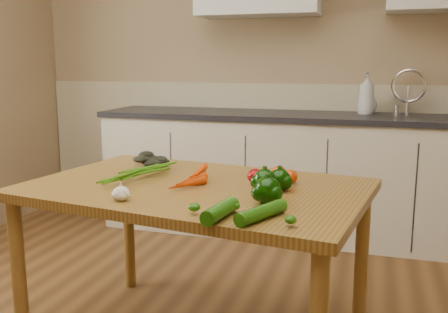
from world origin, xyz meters
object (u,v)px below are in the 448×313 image
object	(u,v)px
leafy_greens	(151,156)
zucchini_b	(220,211)
table	(196,204)
garlic_bulb	(121,194)
zucchini_a	(261,212)
pepper_a	(265,181)
soap_bottle_a	(367,93)
tomato_a	(256,176)
soap_bottle_b	(365,102)
soap_bottle_c	(367,101)
pepper_c	(268,191)
carrot_bunch	(177,174)
tomato_b	(278,173)
pepper_b	(280,180)
tomato_c	(290,177)

from	to	relation	value
leafy_greens	zucchini_b	world-z (taller)	leafy_greens
table	garlic_bulb	bearing A→B (deg)	-112.04
zucchini_a	leafy_greens	bearing A→B (deg)	136.29
leafy_greens	pepper_a	bearing A→B (deg)	-27.29
soap_bottle_a	tomato_a	bearing A→B (deg)	-94.11
tomato_a	leafy_greens	bearing A→B (deg)	160.22
garlic_bulb	pepper_a	xyz separation A→B (m)	(0.49, 0.28, 0.02)
soap_bottle_b	pepper_a	size ratio (longest dim) A/B	1.85
soap_bottle_c	pepper_c	size ratio (longest dim) A/B	1.78
soap_bottle_c	leafy_greens	bearing A→B (deg)	-72.50
carrot_bunch	zucchini_a	size ratio (longest dim) A/B	1.13
soap_bottle_c	garlic_bulb	world-z (taller)	soap_bottle_c
soap_bottle_b	tomato_a	bearing A→B (deg)	-177.78
soap_bottle_b	zucchini_a	world-z (taller)	soap_bottle_b
soap_bottle_c	zucchini_a	bearing A→B (deg)	-46.27
tomato_b	zucchini_a	xyz separation A→B (m)	(0.05, -0.57, -0.01)
pepper_a	tomato_b	world-z (taller)	pepper_a
soap_bottle_c	pepper_b	xyz separation A→B (m)	(-0.29, -1.80, -0.19)
soap_bottle_c	tomato_c	size ratio (longest dim) A/B	2.68
table	tomato_c	distance (m)	0.42
leafy_greens	table	bearing A→B (deg)	-41.10
soap_bottle_b	pepper_b	bearing A→B (deg)	-173.41
soap_bottle_c	zucchini_a	distance (m)	2.22
soap_bottle_a	carrot_bunch	bearing A→B (deg)	-103.48
tomato_b	tomato_c	world-z (taller)	tomato_b
pepper_b	tomato_b	world-z (taller)	pepper_b
carrot_bunch	tomato_a	world-z (taller)	carrot_bunch
tomato_a	tomato_b	xyz separation A→B (m)	(0.08, 0.10, -0.00)
garlic_bulb	carrot_bunch	bearing A→B (deg)	75.46
table	soap_bottle_c	xyz separation A→B (m)	(0.65, 1.81, 0.32)
tomato_b	zucchini_b	world-z (taller)	tomato_b
leafy_greens	zucchini_b	xyz separation A→B (m)	(0.58, -0.72, -0.02)
soap_bottle_c	pepper_c	distance (m)	2.04
soap_bottle_b	leafy_greens	xyz separation A→B (m)	(-0.98, -1.48, -0.19)
soap_bottle_c	carrot_bunch	world-z (taller)	soap_bottle_c
zucchini_b	garlic_bulb	bearing A→B (deg)	166.50
tomato_c	carrot_bunch	bearing A→B (deg)	-166.53
tomato_b	zucchini_b	size ratio (longest dim) A/B	0.35
leafy_greens	garlic_bulb	xyz separation A→B (m)	(0.16, -0.61, -0.02)
garlic_bulb	tomato_c	distance (m)	0.72
tomato_b	pepper_b	bearing A→B (deg)	-77.81
soap_bottle_a	pepper_c	size ratio (longest dim) A/B	2.98
zucchini_b	table	bearing A→B (deg)	120.01
pepper_c	carrot_bunch	bearing A→B (deg)	153.46
zucchini_a	tomato_c	bearing A→B (deg)	89.30
soap_bottle_b	leafy_greens	distance (m)	1.79
carrot_bunch	tomato_c	xyz separation A→B (m)	(0.47, 0.11, -0.00)
tomato_c	pepper_b	bearing A→B (deg)	-98.38
garlic_bulb	pepper_c	world-z (taller)	pepper_c
soap_bottle_b	tomato_c	distance (m)	1.67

